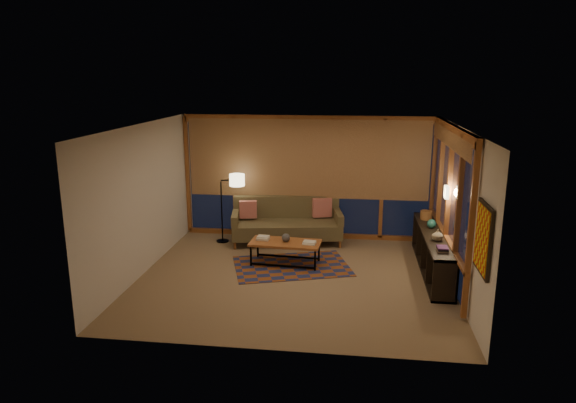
# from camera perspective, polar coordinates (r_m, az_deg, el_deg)

# --- Properties ---
(floor) EXTENTS (5.50, 5.00, 0.01)m
(floor) POSITION_cam_1_polar(r_m,az_deg,el_deg) (9.28, 0.65, -8.48)
(floor) COLOR #96825E
(floor) RESTS_ON ground
(ceiling) EXTENTS (5.50, 5.00, 0.01)m
(ceiling) POSITION_cam_1_polar(r_m,az_deg,el_deg) (8.62, 0.70, 8.35)
(ceiling) COLOR beige
(ceiling) RESTS_ON walls
(walls) EXTENTS (5.51, 5.01, 2.70)m
(walls) POSITION_cam_1_polar(r_m,az_deg,el_deg) (8.86, 0.67, -0.38)
(walls) COLOR silver
(walls) RESTS_ON floor
(window_wall_back) EXTENTS (5.30, 0.16, 2.60)m
(window_wall_back) POSITION_cam_1_polar(r_m,az_deg,el_deg) (11.21, 2.14, 2.67)
(window_wall_back) COLOR #A86737
(window_wall_back) RESTS_ON walls
(window_wall_right) EXTENTS (0.16, 3.70, 2.60)m
(window_wall_right) POSITION_cam_1_polar(r_m,az_deg,el_deg) (9.53, 17.33, 0.01)
(window_wall_right) COLOR #A86737
(window_wall_right) RESTS_ON walls
(wall_art) EXTENTS (0.06, 0.74, 0.94)m
(wall_art) POSITION_cam_1_polar(r_m,az_deg,el_deg) (7.20, 20.82, -3.88)
(wall_art) COLOR red
(wall_art) RESTS_ON walls
(wall_sconce) EXTENTS (0.12, 0.18, 0.22)m
(wall_sconce) POSITION_cam_1_polar(r_m,az_deg,el_deg) (9.33, 17.21, 0.99)
(wall_sconce) COLOR #F6E4AD
(wall_sconce) RESTS_ON walls
(sofa) EXTENTS (2.43, 1.31, 0.95)m
(sofa) POSITION_cam_1_polar(r_m,az_deg,el_deg) (11.00, -0.12, -2.25)
(sofa) COLOR brown
(sofa) RESTS_ON floor
(pillow_left) EXTENTS (0.39, 0.20, 0.37)m
(pillow_left) POSITION_cam_1_polar(r_m,az_deg,el_deg) (11.09, -4.45, -1.15)
(pillow_left) COLOR #BB0C13
(pillow_left) RESTS_ON sofa
(pillow_right) EXTENTS (0.44, 0.25, 0.42)m
(pillow_right) POSITION_cam_1_polar(r_m,az_deg,el_deg) (11.24, 3.79, -0.83)
(pillow_right) COLOR #BB0C13
(pillow_right) RESTS_ON sofa
(area_rug) EXTENTS (2.45, 1.99, 0.01)m
(area_rug) POSITION_cam_1_polar(r_m,az_deg,el_deg) (9.81, 0.41, -7.18)
(area_rug) COLOR brown
(area_rug) RESTS_ON floor
(coffee_table) EXTENTS (1.38, 0.70, 0.45)m
(coffee_table) POSITION_cam_1_polar(r_m,az_deg,el_deg) (9.86, -0.29, -5.72)
(coffee_table) COLOR #A86737
(coffee_table) RESTS_ON floor
(book_stack_a) EXTENTS (0.23, 0.18, 0.06)m
(book_stack_a) POSITION_cam_1_polar(r_m,az_deg,el_deg) (9.90, -2.79, -4.09)
(book_stack_a) COLOR silver
(book_stack_a) RESTS_ON coffee_table
(book_stack_b) EXTENTS (0.24, 0.20, 0.04)m
(book_stack_b) POSITION_cam_1_polar(r_m,az_deg,el_deg) (9.68, 2.39, -4.58)
(book_stack_b) COLOR silver
(book_stack_b) RESTS_ON coffee_table
(ceramic_pot) EXTENTS (0.19, 0.19, 0.16)m
(ceramic_pot) POSITION_cam_1_polar(r_m,az_deg,el_deg) (9.78, -0.24, -4.02)
(ceramic_pot) COLOR black
(ceramic_pot) RESTS_ON coffee_table
(floor_lamp) EXTENTS (0.56, 0.44, 1.49)m
(floor_lamp) POSITION_cam_1_polar(r_m,az_deg,el_deg) (11.11, -7.39, -0.75)
(floor_lamp) COLOR black
(floor_lamp) RESTS_ON floor
(bookshelf) EXTENTS (0.40, 2.90, 0.73)m
(bookshelf) POSITION_cam_1_polar(r_m,az_deg,el_deg) (9.85, 15.74, -5.42)
(bookshelf) COLOR black
(bookshelf) RESTS_ON floor
(basket) EXTENTS (0.29, 0.29, 0.17)m
(basket) POSITION_cam_1_polar(r_m,az_deg,el_deg) (10.61, 15.10, -1.46)
(basket) COLOR brown
(basket) RESTS_ON bookshelf
(teal_bowl) EXTENTS (0.22, 0.22, 0.17)m
(teal_bowl) POSITION_cam_1_polar(r_m,az_deg,el_deg) (10.02, 15.66, -2.40)
(teal_bowl) COLOR #236A5D
(teal_bowl) RESTS_ON bookshelf
(vase) EXTENTS (0.23, 0.23, 0.20)m
(vase) POSITION_cam_1_polar(r_m,az_deg,el_deg) (9.31, 16.29, -3.58)
(vase) COLOR tan
(vase) RESTS_ON bookshelf
(shelf_book_stack) EXTENTS (0.21, 0.27, 0.07)m
(shelf_book_stack) POSITION_cam_1_polar(r_m,az_deg,el_deg) (8.81, 16.79, -5.06)
(shelf_book_stack) COLOR silver
(shelf_book_stack) RESTS_ON bookshelf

